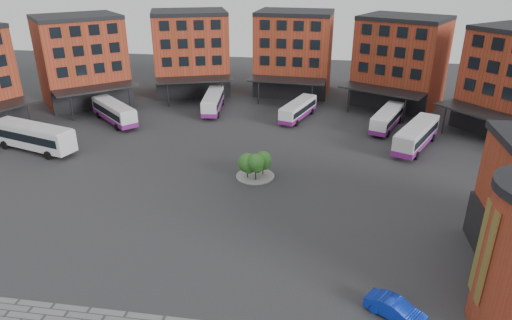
# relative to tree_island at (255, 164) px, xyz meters

# --- Properties ---
(ground) EXTENTS (160.00, 160.00, 0.00)m
(ground) POSITION_rel_tree_island_xyz_m (-2.04, -11.65, -1.77)
(ground) COLOR #28282B
(ground) RESTS_ON ground
(main_building) EXTENTS (94.14, 42.48, 14.60)m
(main_building) POSITION_rel_tree_island_xyz_m (-6.81, 26.60, 5.46)
(main_building) COLOR maroon
(main_building) RESTS_ON ground
(tree_island) EXTENTS (4.40, 4.40, 3.22)m
(tree_island) POSITION_rel_tree_island_xyz_m (0.00, 0.00, 0.00)
(tree_island) COLOR gray
(tree_island) RESTS_ON ground
(bus_a) EXTENTS (12.64, 6.23, 3.49)m
(bus_a) POSITION_rel_tree_island_xyz_m (-29.60, 3.65, 0.30)
(bus_a) COLOR silver
(bus_a) RESTS_ON ground
(bus_b) EXTENTS (9.90, 9.36, 3.12)m
(bus_b) POSITION_rel_tree_island_xyz_m (-24.05, 15.66, -0.08)
(bus_b) COLOR silver
(bus_b) RESTS_ON ground
(bus_c) EXTENTS (3.61, 10.79, 2.98)m
(bus_c) POSITION_rel_tree_island_xyz_m (-10.64, 23.49, -0.16)
(bus_c) COLOR silver
(bus_c) RESTS_ON ground
(bus_d) EXTENTS (5.34, 10.19, 2.81)m
(bus_d) POSITION_rel_tree_island_xyz_m (3.34, 21.68, -0.25)
(bus_d) COLOR white
(bus_d) RESTS_ON ground
(bus_e) EXTENTS (5.82, 10.42, 2.89)m
(bus_e) POSITION_rel_tree_island_xyz_m (16.49, 19.28, -0.21)
(bus_e) COLOR white
(bus_e) RESTS_ON ground
(bus_f) EXTENTS (7.42, 11.62, 3.27)m
(bus_f) POSITION_rel_tree_island_xyz_m (19.44, 12.13, 0.00)
(bus_f) COLOR silver
(bus_f) RESTS_ON ground
(blue_car) EXTENTS (4.42, 3.55, 1.41)m
(blue_car) POSITION_rel_tree_island_xyz_m (13.07, -20.31, -1.06)
(blue_car) COLOR #0E2AB9
(blue_car) RESTS_ON ground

